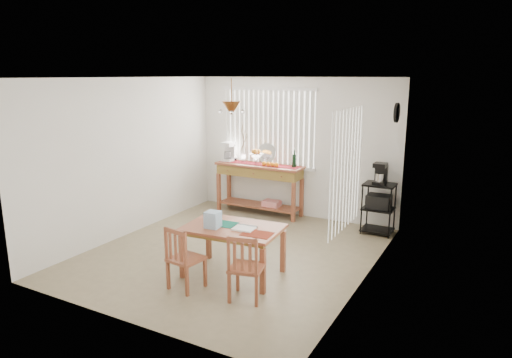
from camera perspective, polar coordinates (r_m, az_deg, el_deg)
The scene contains 10 objects.
ground at distance 7.03m, azimuth -2.90°, elevation -9.22°, with size 4.00×4.50×0.01m, color gray.
room_shell at distance 6.59m, azimuth -2.97°, elevation 4.62°, with size 4.20×4.70×2.70m.
sideboard at distance 8.74m, azimuth 0.47°, elevation 0.29°, with size 1.72×0.49×0.97m.
sideboard_items at distance 8.81m, azimuth -1.05°, elevation 2.99°, with size 1.64×0.41×0.74m.
wire_cart at distance 7.95m, azimuth 15.08°, elevation -2.99°, with size 0.51×0.41×0.87m.
cart_items at distance 7.84m, azimuth 15.31°, elevation 0.61°, with size 0.20×0.24×0.36m.
dining_table at distance 6.09m, azimuth -2.88°, elevation -6.66°, with size 1.33×0.92×0.68m.
table_items at distance 6.01m, azimuth -4.42°, elevation -5.37°, with size 1.00×0.43×0.22m.
chair_left at distance 5.83m, azimuth -8.99°, elevation -9.81°, with size 0.43×0.43×0.82m.
chair_right at distance 5.49m, azimuth -1.28°, elevation -11.05°, with size 0.47×0.47×0.84m.
Camera 1 is at (3.41, -5.54, 2.64)m, focal length 32.00 mm.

